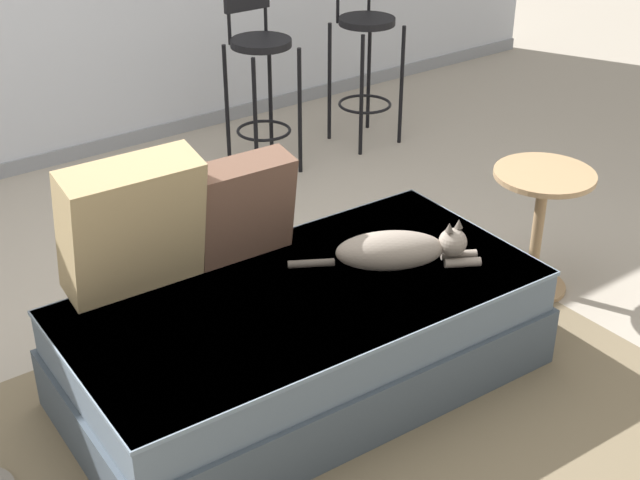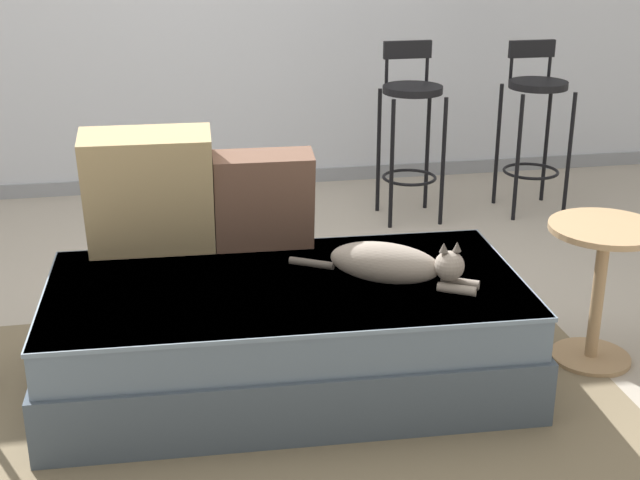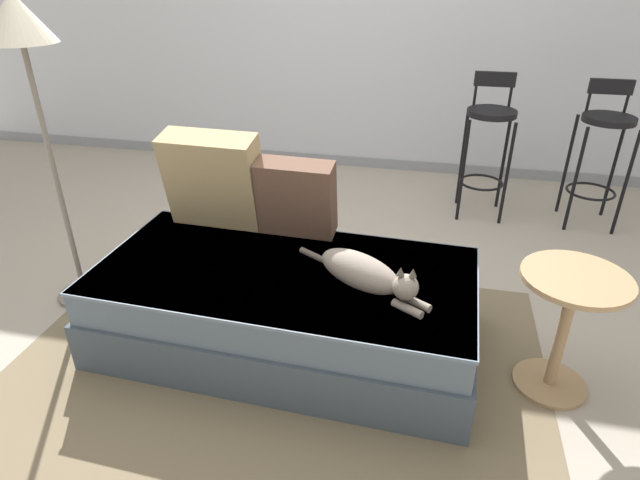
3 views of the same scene
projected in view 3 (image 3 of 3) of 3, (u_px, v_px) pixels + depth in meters
The scene contains 12 objects.
ground_plane at pixel (306, 297), 3.06m from camera, with size 16.00×16.00×0.00m, color #A89E8E.
wall_back_panel at pixel (369, 14), 4.38m from camera, with size 8.00×0.10×2.60m, color silver.
wall_baseboard_trim at pixel (362, 162), 4.92m from camera, with size 8.00×0.02×0.09m, color gray.
area_rug at pixel (269, 381), 2.45m from camera, with size 2.50×2.02×0.01m, color #75664C.
couch at pixel (286, 306), 2.61m from camera, with size 1.83×0.98×0.43m.
throw_pillow_corner at pixel (214, 180), 2.80m from camera, with size 0.51×0.29×0.52m.
throw_pillow_middle at pixel (296, 198), 2.73m from camera, with size 0.40×0.22×0.41m.
cat at pixel (365, 273), 2.33m from camera, with size 0.65×0.46×0.19m.
bar_stool_near_window at pixel (488, 134), 3.79m from camera, with size 0.34×0.34×1.02m.
bar_stool_by_doorway at pixel (602, 142), 3.65m from camera, with size 0.34×0.34×1.00m.
side_table at pixel (566, 317), 2.26m from camera, with size 0.44×0.44×0.58m.
floor_lamp at pixel (24, 51), 2.44m from camera, with size 0.32×0.32×1.60m.
Camera 3 is at (0.62, -2.46, 1.73)m, focal length 30.00 mm.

